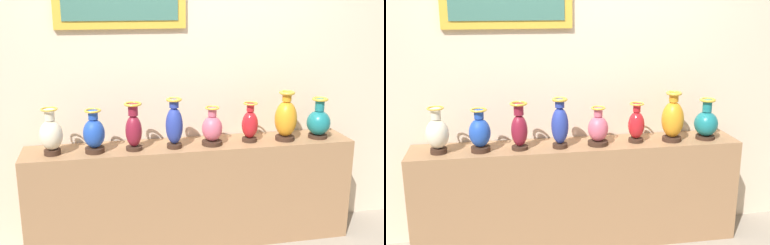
{
  "view_description": "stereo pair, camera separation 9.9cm",
  "coord_description": "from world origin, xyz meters",
  "views": [
    {
      "loc": [
        -0.69,
        -3.32,
        1.91
      ],
      "look_at": [
        0.0,
        0.0,
        0.99
      ],
      "focal_mm": 43.44,
      "sensor_mm": 36.0,
      "label": 1
    },
    {
      "loc": [
        -0.59,
        -3.34,
        1.91
      ],
      "look_at": [
        0.0,
        0.0,
        0.99
      ],
      "focal_mm": 43.44,
      "sensor_mm": 36.0,
      "label": 2
    }
  ],
  "objects": [
    {
      "name": "vase_burgundy",
      "position": [
        -0.45,
        -0.05,
        0.98
      ],
      "size": [
        0.13,
        0.13,
        0.35
      ],
      "color": "#382319",
      "rests_on": "display_shelf"
    },
    {
      "name": "vase_sapphire",
      "position": [
        -0.73,
        -0.05,
        0.96
      ],
      "size": [
        0.15,
        0.15,
        0.32
      ],
      "color": "#382319",
      "rests_on": "display_shelf"
    },
    {
      "name": "ground_plane",
      "position": [
        0.0,
        0.0,
        0.0
      ],
      "size": [
        10.42,
        10.42,
        0.0
      ],
      "primitive_type": "plane",
      "color": "gray"
    },
    {
      "name": "display_shelf",
      "position": [
        0.0,
        0.0,
        0.41
      ],
      "size": [
        2.52,
        0.39,
        0.82
      ],
      "primitive_type": "cube",
      "color": "#99704C",
      "rests_on": "ground_plane"
    },
    {
      "name": "vase_teal",
      "position": [
        1.02,
        -0.04,
        0.95
      ],
      "size": [
        0.19,
        0.19,
        0.33
      ],
      "color": "#382319",
      "rests_on": "display_shelf"
    },
    {
      "name": "vase_amber",
      "position": [
        0.74,
        -0.05,
        1.0
      ],
      "size": [
        0.17,
        0.17,
        0.39
      ],
      "color": "#382319",
      "rests_on": "display_shelf"
    },
    {
      "name": "vase_rose",
      "position": [
        0.15,
        -0.05,
        0.95
      ],
      "size": [
        0.15,
        0.15,
        0.3
      ],
      "color": "#382319",
      "rests_on": "display_shelf"
    },
    {
      "name": "vase_ivory",
      "position": [
        -1.03,
        -0.04,
        0.97
      ],
      "size": [
        0.16,
        0.16,
        0.34
      ],
      "color": "#382319",
      "rests_on": "display_shelf"
    },
    {
      "name": "vase_crimson",
      "position": [
        0.45,
        -0.03,
        0.96
      ],
      "size": [
        0.13,
        0.13,
        0.31
      ],
      "color": "#382319",
      "rests_on": "display_shelf"
    },
    {
      "name": "vase_cobalt",
      "position": [
        -0.15,
        -0.06,
        1.0
      ],
      "size": [
        0.13,
        0.13,
        0.38
      ],
      "color": "#382319",
      "rests_on": "display_shelf"
    },
    {
      "name": "back_wall",
      "position": [
        -0.01,
        0.25,
        1.39
      ],
      "size": [
        4.42,
        0.14,
        2.75
      ],
      "color": "beige",
      "rests_on": "ground_plane"
    }
  ]
}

